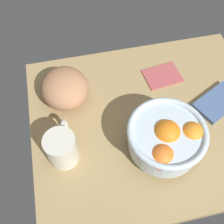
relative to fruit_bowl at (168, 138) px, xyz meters
The scene contains 6 objects.
ground_plane 13.08cm from the fruit_bowl, 87.82° to the right, with size 70.65×58.56×3.00cm, color tan.
fruit_bowl is the anchor object (origin of this frame).
bread_loaf 33.26cm from the fruit_bowl, 44.08° to the right, with size 15.27×14.02×9.51cm, color tan.
napkin_folded 26.75cm from the fruit_bowl, 107.35° to the right, with size 11.55×8.74×0.85cm, color #B55053.
napkin_spare 24.20cm from the fruit_bowl, 152.29° to the right, with size 14.24×8.38×1.44cm, color #496593.
mug 27.31cm from the fruit_bowl, ahead, with size 8.14×12.62×9.94cm.
Camera 1 is at (20.29, 37.93, 68.88)cm, focal length 43.53 mm.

